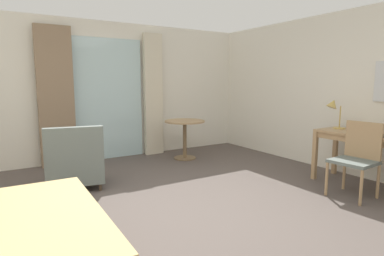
% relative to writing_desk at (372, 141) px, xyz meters
% --- Properties ---
extents(ground, '(6.89, 6.72, 0.10)m').
position_rel_writing_desk_xyz_m(ground, '(-2.72, 0.59, -0.71)').
color(ground, '#564C47').
extents(wall_back, '(6.49, 0.12, 2.54)m').
position_rel_writing_desk_xyz_m(wall_back, '(-2.72, 3.69, 0.61)').
color(wall_back, white).
rests_on(wall_back, ground).
extents(wall_right, '(0.12, 6.32, 2.54)m').
position_rel_writing_desk_xyz_m(wall_right, '(0.46, 0.59, 0.61)').
color(wall_right, white).
rests_on(wall_right, ground).
extents(balcony_glass_door, '(1.36, 0.02, 2.24)m').
position_rel_writing_desk_xyz_m(balcony_glass_door, '(-2.48, 3.61, 0.46)').
color(balcony_glass_door, silver).
rests_on(balcony_glass_door, ground).
extents(curtain_panel_left, '(0.58, 0.10, 2.37)m').
position_rel_writing_desk_xyz_m(curtain_panel_left, '(-3.38, 3.51, 0.52)').
color(curtain_panel_left, '#897056').
rests_on(curtain_panel_left, ground).
extents(curtain_panel_right, '(0.37, 0.10, 2.37)m').
position_rel_writing_desk_xyz_m(curtain_panel_right, '(-1.58, 3.51, 0.52)').
color(curtain_panel_right, beige).
rests_on(curtain_panel_right, ground).
extents(writing_desk, '(0.62, 1.46, 0.75)m').
position_rel_writing_desk_xyz_m(writing_desk, '(0.00, 0.00, 0.00)').
color(writing_desk, tan).
rests_on(writing_desk, ground).
extents(desk_chair, '(0.49, 0.51, 0.94)m').
position_rel_writing_desk_xyz_m(desk_chair, '(-0.43, -0.06, -0.13)').
color(desk_chair, slate).
rests_on(desk_chair, ground).
extents(desk_lamp, '(0.29, 0.22, 0.46)m').
position_rel_writing_desk_xyz_m(desk_lamp, '(-0.03, 0.59, 0.41)').
color(desk_lamp, tan).
rests_on(desk_lamp, writing_desk).
extents(armchair_by_window, '(0.84, 0.82, 0.88)m').
position_rel_writing_desk_xyz_m(armchair_by_window, '(-3.41, 2.13, -0.32)').
color(armchair_by_window, slate).
rests_on(armchair_by_window, ground).
extents(round_cafe_table, '(0.75, 0.75, 0.73)m').
position_rel_writing_desk_xyz_m(round_cafe_table, '(-1.27, 2.82, -0.12)').
color(round_cafe_table, tan).
rests_on(round_cafe_table, ground).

